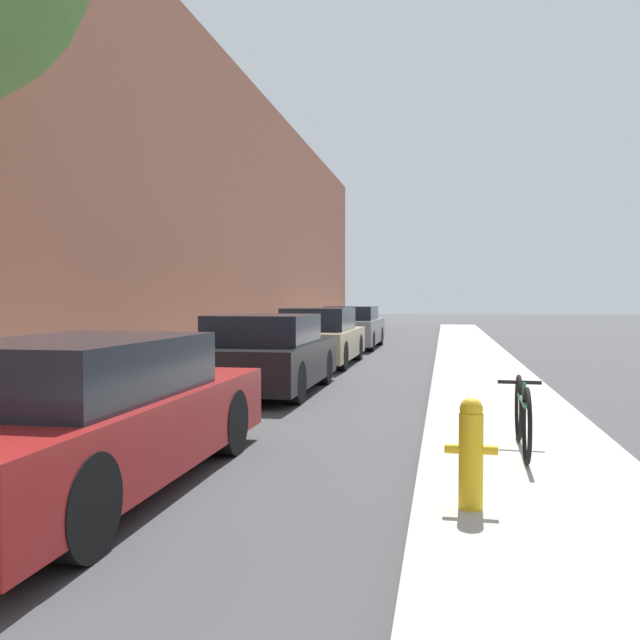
{
  "coord_description": "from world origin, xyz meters",
  "views": [
    {
      "loc": [
        2.13,
        1.05,
        1.61
      ],
      "look_at": [
        0.1,
        11.99,
        1.27
      ],
      "focal_mm": 37.79,
      "sensor_mm": 36.0,
      "label": 1
    }
  ],
  "objects": [
    {
      "name": "sidewalk_right",
      "position": [
        2.9,
        16.0,
        0.06
      ],
      "size": [
        2.0,
        52.0,
        0.12
      ],
      "color": "#ADA89E",
      "rests_on": "ground"
    },
    {
      "name": "parked_car_black",
      "position": [
        -0.92,
        12.34,
        0.65
      ],
      "size": [
        1.81,
        4.05,
        1.35
      ],
      "color": "black",
      "rests_on": "ground"
    },
    {
      "name": "sidewalk_left",
      "position": [
        -2.9,
        16.0,
        0.06
      ],
      "size": [
        2.0,
        52.0,
        0.12
      ],
      "color": "#ADA89E",
      "rests_on": "ground"
    },
    {
      "name": "fire_hydrant",
      "position": [
        2.32,
        5.93,
        0.53
      ],
      "size": [
        0.37,
        0.17,
        0.8
      ],
      "color": "gold",
      "rests_on": "sidewalk_right"
    },
    {
      "name": "ground_plane",
      "position": [
        0.0,
        16.0,
        0.0
      ],
      "size": [
        120.0,
        120.0,
        0.0
      ],
      "primitive_type": "plane",
      "color": "#3D3D3F"
    },
    {
      "name": "parked_car_grey",
      "position": [
        -0.89,
        23.24,
        0.67
      ],
      "size": [
        1.73,
        4.6,
        1.39
      ],
      "color": "black",
      "rests_on": "ground"
    },
    {
      "name": "bicycle",
      "position": [
        2.88,
        7.86,
        0.48
      ],
      "size": [
        0.44,
        1.72,
        0.7
      ],
      "rotation": [
        0.0,
        0.0,
        -0.04
      ],
      "color": "black",
      "rests_on": "sidewalk_right"
    },
    {
      "name": "building_facade_left",
      "position": [
        -4.25,
        16.0,
        4.25
      ],
      "size": [
        0.7,
        52.0,
        8.5
      ],
      "color": "#9E604C",
      "rests_on": "ground"
    },
    {
      "name": "parked_car_champagne",
      "position": [
        -0.9,
        17.39,
        0.67
      ],
      "size": [
        1.71,
        4.46,
        1.41
      ],
      "color": "black",
      "rests_on": "ground"
    },
    {
      "name": "parked_car_red",
      "position": [
        -0.81,
        6.21,
        0.63
      ],
      "size": [
        1.69,
        4.66,
        1.3
      ],
      "color": "black",
      "rests_on": "ground"
    }
  ]
}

